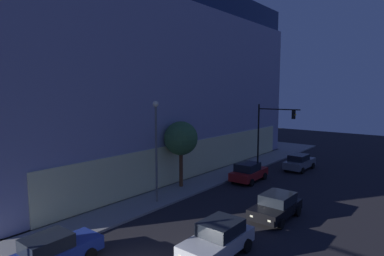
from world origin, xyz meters
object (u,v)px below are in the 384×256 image
(car_silver, at_px, (218,239))
(sidewalk_tree, at_px, (181,139))
(traffic_light_far_corner, at_px, (270,126))
(street_lamp_sidewalk, at_px, (156,138))
(car_red, at_px, (249,172))
(car_black, at_px, (276,206))
(modern_building, at_px, (110,82))
(car_grey, at_px, (299,162))
(car_blue, at_px, (52,251))

(car_silver, bearing_deg, sidewalk_tree, 50.28)
(traffic_light_far_corner, distance_m, street_lamp_sidewalk, 15.69)
(car_silver, relative_size, car_red, 0.99)
(street_lamp_sidewalk, relative_size, car_black, 1.75)
(modern_building, bearing_deg, car_black, -101.89)
(car_red, bearing_deg, car_black, -138.92)
(car_black, relative_size, car_grey, 0.91)
(street_lamp_sidewalk, xyz_separation_m, sidewalk_tree, (3.97, 1.07, -0.57))
(street_lamp_sidewalk, distance_m, car_grey, 17.75)
(car_silver, bearing_deg, modern_building, 64.38)
(car_red, bearing_deg, sidewalk_tree, 147.57)
(car_blue, xyz_separation_m, car_silver, (5.84, -5.38, 0.07))
(street_lamp_sidewalk, relative_size, car_red, 1.70)
(modern_building, height_order, car_red, modern_building)
(sidewalk_tree, bearing_deg, traffic_light_far_corner, -12.74)
(traffic_light_far_corner, distance_m, car_blue, 25.21)
(car_blue, relative_size, car_silver, 1.03)
(traffic_light_far_corner, bearing_deg, car_red, -172.10)
(car_red, bearing_deg, car_grey, -15.75)
(car_black, bearing_deg, street_lamp_sidewalk, 110.20)
(sidewalk_tree, bearing_deg, street_lamp_sidewalk, -164.97)
(sidewalk_tree, relative_size, car_blue, 1.26)
(street_lamp_sidewalk, xyz_separation_m, car_grey, (16.70, -4.47, -4.02))
(modern_building, distance_m, car_red, 20.50)
(modern_building, distance_m, car_silver, 27.99)
(street_lamp_sidewalk, bearing_deg, car_black, -69.80)
(car_silver, height_order, car_black, car_silver)
(traffic_light_far_corner, xyz_separation_m, car_blue, (-24.90, -0.93, -3.80))
(car_blue, bearing_deg, street_lamp_sidewalk, 15.02)
(sidewalk_tree, height_order, car_black, sidewalk_tree)
(modern_building, xyz_separation_m, car_black, (-5.10, -24.24, -8.59))
(car_silver, distance_m, car_black, 6.43)
(modern_building, xyz_separation_m, car_silver, (-11.53, -24.04, -8.52))
(modern_building, xyz_separation_m, car_blue, (-17.37, -18.66, -8.59))
(traffic_light_far_corner, distance_m, sidewalk_tree, 11.94)
(car_blue, bearing_deg, traffic_light_far_corner, 2.13)
(street_lamp_sidewalk, bearing_deg, car_red, -14.36)
(modern_building, height_order, sidewalk_tree, modern_building)
(sidewalk_tree, relative_size, car_black, 1.32)
(sidewalk_tree, bearing_deg, car_grey, -23.47)
(traffic_light_far_corner, distance_m, car_black, 14.71)
(car_blue, distance_m, car_black, 13.47)
(sidewalk_tree, height_order, car_silver, sidewalk_tree)
(car_red, xyz_separation_m, car_grey, (7.25, -2.05, -0.04))
(modern_building, height_order, car_grey, modern_building)
(sidewalk_tree, height_order, car_blue, sidewalk_tree)
(modern_building, xyz_separation_m, car_red, (1.38, -18.59, -8.52))
(modern_building, distance_m, traffic_light_far_corner, 19.86)
(car_silver, bearing_deg, street_lamp_sidewalk, 66.29)
(street_lamp_sidewalk, height_order, car_silver, street_lamp_sidewalk)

